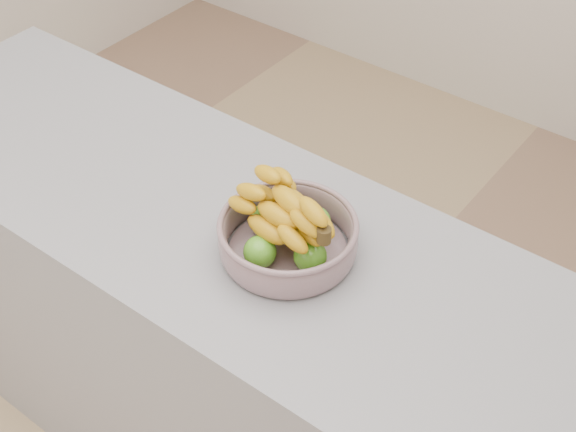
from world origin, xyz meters
name	(u,v)px	position (x,y,z in m)	size (l,w,h in m)	color
counter	(237,354)	(0.00, -0.02, 0.45)	(2.00, 0.60, 0.90)	#95959C
fruit_bowl	(288,234)	(0.16, -0.02, 0.95)	(0.28, 0.28, 0.16)	#8F9CAC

